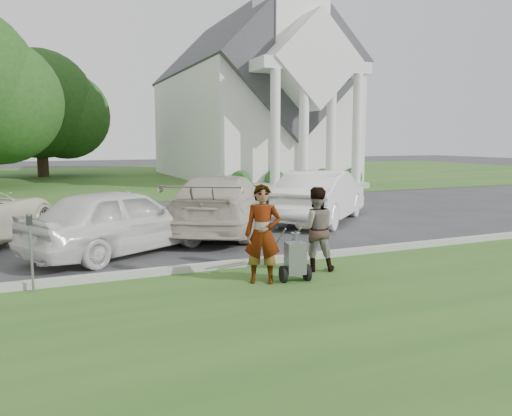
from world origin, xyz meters
TOP-DOWN VIEW (x-y plane):
  - ground at (0.00, 0.00)m, footprint 120.00×120.00m
  - grass_strip at (0.00, -3.00)m, footprint 80.00×7.00m
  - church_lawn at (0.00, 27.00)m, footprint 80.00×30.00m
  - curb at (0.00, 0.55)m, footprint 80.00×0.18m
  - church at (9.00, 23.11)m, footprint 9.19×19.00m
  - tree_back at (-4.01, 29.99)m, footprint 9.61×7.60m
  - striping_cart at (0.09, -0.83)m, footprint 0.57×1.10m
  - person_left at (-0.50, -0.69)m, footprint 0.77×0.68m
  - person_right at (0.80, -0.29)m, footprint 0.96×0.85m
  - parking_meter_near at (-4.28, 0.33)m, footprint 0.10×0.09m
  - car_b at (-2.47, 2.76)m, footprint 4.78×3.72m
  - car_c at (0.53, 4.42)m, footprint 4.73×5.95m
  - car_d at (4.05, 4.94)m, footprint 4.75×4.62m

SIDE VIEW (x-z plane):
  - ground at x=0.00m, z-range 0.00..0.00m
  - grass_strip at x=0.00m, z-range 0.00..0.01m
  - church_lawn at x=0.00m, z-range 0.00..0.01m
  - curb at x=0.00m, z-range 0.00..0.15m
  - striping_cart at x=0.09m, z-range -0.07..0.91m
  - car_b at x=-2.47m, z-range 0.00..1.52m
  - car_c at x=0.53m, z-range 0.00..1.61m
  - car_d at x=4.05m, z-range 0.00..1.62m
  - person_right at x=0.80m, z-range 0.00..1.65m
  - parking_meter_near at x=-4.28m, z-range 0.17..1.52m
  - person_left at x=-0.50m, z-range 0.00..1.77m
  - tree_back at x=-4.01m, z-range 0.28..9.17m
  - church at x=9.00m, z-range -6.11..17.99m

